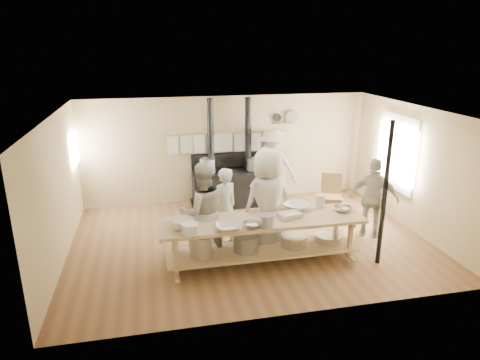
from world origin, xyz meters
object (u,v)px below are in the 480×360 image
at_px(prep_table, 262,236).
at_px(chair, 331,204).
at_px(cook_right, 373,198).
at_px(roasting_pan, 289,215).
at_px(cook_by_window, 272,167).
at_px(cook_far_left, 224,207).
at_px(stove, 230,184).
at_px(cook_center, 268,201).
at_px(cook_left, 203,212).

distance_m(prep_table, chair, 2.77).
distance_m(cook_right, roasting_pan, 2.08).
bearing_deg(cook_by_window, cook_far_left, -100.83).
relative_size(prep_table, cook_by_window, 1.93).
height_order(cook_far_left, roasting_pan, cook_far_left).
bearing_deg(cook_by_window, stove, -162.72).
bearing_deg(stove, cook_center, -84.85).
distance_m(cook_far_left, roasting_pan, 1.36).
bearing_deg(cook_center, cook_by_window, -124.30).
bearing_deg(prep_table, chair, 40.30).
distance_m(cook_left, cook_center, 1.23).
xyz_separation_m(cook_far_left, cook_by_window, (1.52, 1.98, 0.15)).
relative_size(stove, prep_table, 0.72).
distance_m(stove, cook_far_left, 2.22).
distance_m(cook_right, chair, 1.34).
relative_size(cook_center, cook_right, 1.22).
bearing_deg(cook_by_window, cook_right, -29.85).
xyz_separation_m(prep_table, cook_left, (-1.00, 0.39, 0.39)).
relative_size(cook_center, roasting_pan, 5.09).
relative_size(cook_by_window, roasting_pan, 4.73).
height_order(cook_far_left, cook_left, cook_left).
bearing_deg(cook_right, prep_table, 46.19).
relative_size(cook_left, cook_center, 0.91).
distance_m(cook_right, cook_by_window, 2.68).
bearing_deg(stove, chair, -30.32).
distance_m(stove, chair, 2.45).
bearing_deg(prep_table, stove, 89.96).
bearing_deg(roasting_pan, cook_left, 164.30).
relative_size(cook_far_left, chair, 1.60).
distance_m(cook_far_left, cook_by_window, 2.50).
distance_m(prep_table, cook_right, 2.57).
height_order(prep_table, cook_left, cook_left).
height_order(cook_right, cook_by_window, cook_by_window).
bearing_deg(cook_left, cook_center, 176.40).
bearing_deg(cook_center, stove, -101.29).
xyz_separation_m(stove, roasting_pan, (0.50, -3.04, 0.37)).
relative_size(stove, cook_by_window, 1.39).
relative_size(stove, cook_far_left, 1.66).
xyz_separation_m(stove, cook_by_window, (1.00, -0.17, 0.41)).
bearing_deg(chair, cook_by_window, 156.51).
height_order(cook_right, chair, cook_right).
relative_size(cook_far_left, cook_right, 0.95).
distance_m(cook_far_left, cook_center, 0.89).
bearing_deg(cook_center, chair, -161.00).
bearing_deg(chair, cook_right, -51.90).
bearing_deg(stove, cook_right, -44.13).
xyz_separation_m(cook_far_left, cook_left, (-0.48, -0.48, 0.13)).
height_order(stove, cook_left, stove).
relative_size(stove, cook_right, 1.58).
bearing_deg(chair, cook_far_left, -140.26).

